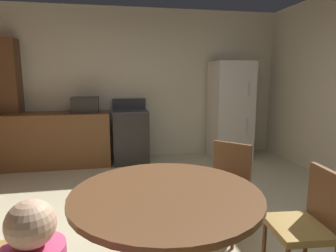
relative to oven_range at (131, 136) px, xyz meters
The scene contains 10 objects.
ground_plane 2.74m from the oven_range, 85.43° to the right, with size 14.00×14.00×0.00m, color beige.
wall_back 0.99m from the oven_range, 61.46° to the left, with size 5.49×0.12×2.70m, color beige.
kitchen_counter 1.29m from the oven_range, behind, with size 1.88×0.60×0.90m, color brown.
pantry_column 2.10m from the oven_range, behind, with size 0.44×0.36×2.10m, color brown.
oven_range is the anchor object (origin of this frame).
refrigerator 1.86m from the oven_range, ahead, with size 0.68×0.68×1.76m.
microwave 0.93m from the oven_range, behind, with size 0.44×0.32×0.26m, color #2D2B28.
dining_table 3.25m from the oven_range, 89.07° to the right, with size 1.25×1.25×0.76m.
chair_east 3.49m from the oven_range, 72.33° to the right, with size 0.43×0.43×0.87m.
chair_northeast 2.64m from the oven_range, 73.13° to the right, with size 0.57×0.57×0.87m.
Camera 1 is at (-0.47, -2.29, 1.50)m, focal length 30.74 mm.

